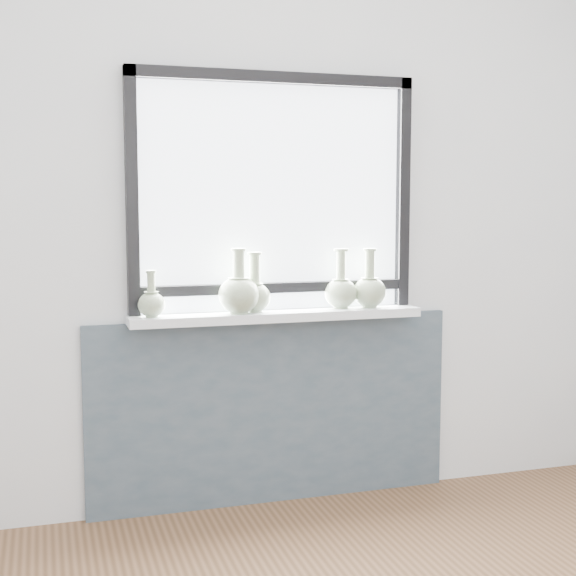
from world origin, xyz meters
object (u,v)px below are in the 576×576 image
object	(u,v)px
windowsill	(277,316)
vase_c	(255,294)
vase_a	(152,302)
vase_b	(239,292)
vase_d	(341,290)
vase_e	(370,289)

from	to	relation	value
windowsill	vase_c	world-z (taller)	vase_c
windowsill	vase_a	bearing A→B (deg)	-177.65
windowsill	vase_b	size ratio (longest dim) A/B	4.64
vase_b	vase_c	bearing A→B (deg)	22.47
vase_a	vase_b	size ratio (longest dim) A/B	0.70
windowsill	vase_b	world-z (taller)	vase_b
vase_b	vase_a	bearing A→B (deg)	179.36
vase_c	vase_b	bearing A→B (deg)	-157.53
vase_c	vase_d	distance (m)	0.41
windowsill	vase_e	bearing A→B (deg)	-0.60
vase_d	vase_c	bearing A→B (deg)	-179.49
vase_a	vase_d	distance (m)	0.87
windowsill	vase_c	bearing A→B (deg)	176.64
vase_d	vase_b	bearing A→B (deg)	-175.68
vase_a	vase_e	xyz separation A→B (m)	(1.00, 0.02, 0.02)
vase_a	vase_c	distance (m)	0.46
vase_c	vase_e	distance (m)	0.54
vase_d	vase_a	bearing A→B (deg)	-177.84
vase_a	vase_c	size ratio (longest dim) A/B	0.75
vase_c	vase_e	world-z (taller)	vase_e
vase_d	vase_e	size ratio (longest dim) A/B	1.00
vase_c	vase_d	bearing A→B (deg)	0.51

